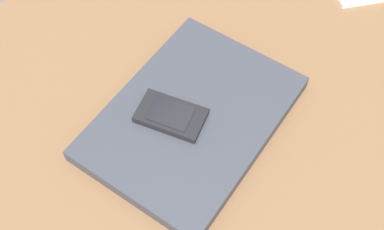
% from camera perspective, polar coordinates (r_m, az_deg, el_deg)
% --- Properties ---
extents(desk_surface, '(1.20, 0.80, 0.03)m').
position_cam_1_polar(desk_surface, '(0.77, -0.67, 0.40)').
color(desk_surface, brown).
rests_on(desk_surface, ground).
extents(laptop_closed, '(0.35, 0.28, 0.02)m').
position_cam_1_polar(laptop_closed, '(0.74, -0.00, -0.32)').
color(laptop_closed, '#33353D').
rests_on(laptop_closed, desk_surface).
extents(cell_phone_on_laptop, '(0.09, 0.11, 0.01)m').
position_cam_1_polar(cell_phone_on_laptop, '(0.72, -2.48, -0.04)').
color(cell_phone_on_laptop, black).
rests_on(cell_phone_on_laptop, laptop_closed).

